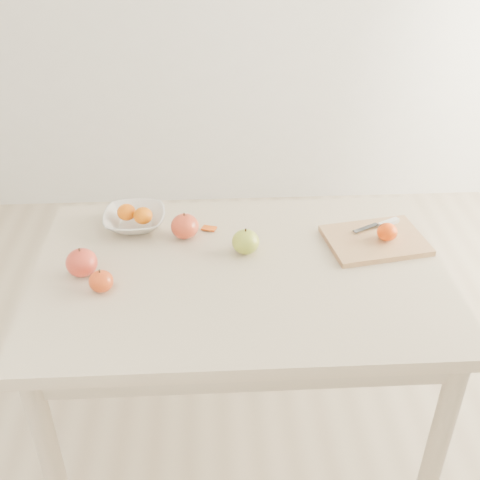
{
  "coord_description": "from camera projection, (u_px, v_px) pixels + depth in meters",
  "views": [
    {
      "loc": [
        -0.08,
        -1.41,
        1.78
      ],
      "look_at": [
        0.0,
        0.05,
        0.82
      ],
      "focal_mm": 45.0,
      "sensor_mm": 36.0,
      "label": 1
    }
  ],
  "objects": [
    {
      "name": "paring_knife",
      "position": [
        385.0,
        224.0,
        1.91
      ],
      "size": [
        0.16,
        0.08,
        0.01
      ],
      "color": "white",
      "rests_on": "cutting_board"
    },
    {
      "name": "apple_red_d",
      "position": [
        101.0,
        281.0,
        1.65
      ],
      "size": [
        0.07,
        0.07,
        0.06
      ],
      "primitive_type": "ellipsoid",
      "color": "#A5160C",
      "rests_on": "table"
    },
    {
      "name": "orange_peel_b",
      "position": [
        209.0,
        229.0,
        1.93
      ],
      "size": [
        0.05,
        0.05,
        0.01
      ],
      "primitive_type": "cube",
      "rotation": [
        -0.14,
        0.0,
        -0.31
      ],
      "color": "#C74C0E",
      "rests_on": "table"
    },
    {
      "name": "bowl_tangerine_near",
      "position": [
        126.0,
        212.0,
        1.93
      ],
      "size": [
        0.06,
        0.06,
        0.05
      ],
      "primitive_type": "ellipsoid",
      "color": "#CC5107",
      "rests_on": "fruit_bowl"
    },
    {
      "name": "apple_red_a",
      "position": [
        185.0,
        226.0,
        1.87
      ],
      "size": [
        0.09,
        0.09,
        0.08
      ],
      "primitive_type": "ellipsoid",
      "color": "maroon",
      "rests_on": "table"
    },
    {
      "name": "orange_peel_a",
      "position": [
        187.0,
        224.0,
        1.95
      ],
      "size": [
        0.07,
        0.05,
        0.01
      ],
      "primitive_type": "cube",
      "rotation": [
        0.21,
        0.0,
        0.14
      ],
      "color": "orange",
      "rests_on": "table"
    },
    {
      "name": "fruit_bowl",
      "position": [
        135.0,
        220.0,
        1.93
      ],
      "size": [
        0.2,
        0.2,
        0.05
      ],
      "primitive_type": "imported",
      "color": "silver",
      "rests_on": "table"
    },
    {
      "name": "bowl_tangerine_far",
      "position": [
        143.0,
        216.0,
        1.91
      ],
      "size": [
        0.06,
        0.06,
        0.05
      ],
      "primitive_type": "ellipsoid",
      "color": "orange",
      "rests_on": "fruit_bowl"
    },
    {
      "name": "apple_green",
      "position": [
        246.0,
        242.0,
        1.8
      ],
      "size": [
        0.08,
        0.08,
        0.08
      ],
      "primitive_type": "ellipsoid",
      "color": "olive",
      "rests_on": "table"
    },
    {
      "name": "ground",
      "position": [
        241.0,
        438.0,
        2.16
      ],
      "size": [
        3.5,
        3.5,
        0.0
      ],
      "primitive_type": "plane",
      "color": "#C6B293",
      "rests_on": "ground"
    },
    {
      "name": "apple_red_b",
      "position": [
        82.0,
        263.0,
        1.71
      ],
      "size": [
        0.09,
        0.09,
        0.08
      ],
      "primitive_type": "ellipsoid",
      "color": "#A41D29",
      "rests_on": "table"
    },
    {
      "name": "board_tangerine",
      "position": [
        387.0,
        232.0,
        1.83
      ],
      "size": [
        0.06,
        0.06,
        0.05
      ],
      "primitive_type": "ellipsoid",
      "color": "#CE4307",
      "rests_on": "cutting_board"
    },
    {
      "name": "table",
      "position": [
        241.0,
        296.0,
        1.8
      ],
      "size": [
        1.2,
        0.8,
        0.75
      ],
      "color": "beige",
      "rests_on": "ground"
    },
    {
      "name": "cutting_board",
      "position": [
        375.0,
        240.0,
        1.86
      ],
      "size": [
        0.33,
        0.26,
        0.02
      ],
      "primitive_type": "cube",
      "rotation": [
        0.0,
        0.0,
        0.17
      ],
      "color": "tan",
      "rests_on": "table"
    }
  ]
}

